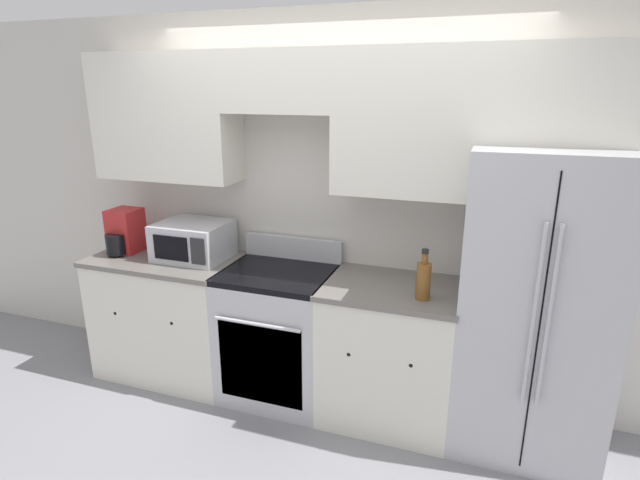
{
  "coord_description": "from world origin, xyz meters",
  "views": [
    {
      "loc": [
        1.0,
        -2.55,
        2.11
      ],
      "look_at": [
        -0.0,
        0.31,
        1.18
      ],
      "focal_mm": 28.0,
      "sensor_mm": 36.0,
      "label": 1
    }
  ],
  "objects_px": {
    "refrigerator": "(535,306)",
    "microwave": "(193,240)",
    "oven_range": "(279,333)",
    "bottle": "(423,280)"
  },
  "relations": [
    {
      "from": "oven_range",
      "to": "bottle",
      "type": "xyz_separation_m",
      "value": [
        0.98,
        -0.14,
        0.58
      ]
    },
    {
      "from": "oven_range",
      "to": "bottle",
      "type": "height_order",
      "value": "bottle"
    },
    {
      "from": "oven_range",
      "to": "refrigerator",
      "type": "distance_m",
      "value": 1.66
    },
    {
      "from": "microwave",
      "to": "bottle",
      "type": "height_order",
      "value": "bottle"
    },
    {
      "from": "refrigerator",
      "to": "microwave",
      "type": "distance_m",
      "value": 2.29
    },
    {
      "from": "refrigerator",
      "to": "microwave",
      "type": "bearing_deg",
      "value": 179.31
    },
    {
      "from": "oven_range",
      "to": "microwave",
      "type": "relative_size",
      "value": 2.24
    },
    {
      "from": "bottle",
      "to": "oven_range",
      "type": "bearing_deg",
      "value": 172.06
    },
    {
      "from": "microwave",
      "to": "bottle",
      "type": "xyz_separation_m",
      "value": [
        1.66,
        -0.2,
        -0.01
      ]
    },
    {
      "from": "oven_range",
      "to": "refrigerator",
      "type": "height_order",
      "value": "refrigerator"
    }
  ]
}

